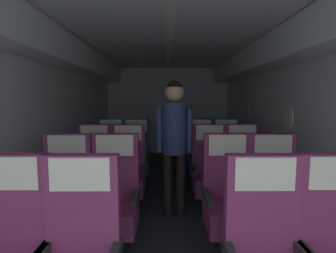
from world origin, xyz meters
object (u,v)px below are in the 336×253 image
(seat_c_left_aisle, at_px, (128,173))
(seat_d_left_aisle, at_px, (136,157))
(seat_d_left_window, at_px, (110,157))
(seat_c_left_window, at_px, (93,173))
(flight_attendant, at_px, (174,133))
(seat_b_left_aisle, at_px, (114,202))
(seat_b_left_window, at_px, (65,202))
(seat_d_right_window, at_px, (201,157))
(seat_c_right_aisle, at_px, (243,173))
(seat_b_right_aisle, at_px, (275,202))
(seat_b_right_window, at_px, (228,201))
(seat_d_right_aisle, at_px, (227,157))
(seat_c_right_window, at_px, (210,173))

(seat_c_left_aisle, xyz_separation_m, seat_d_left_aisle, (-0.00, 0.94, 0.00))
(seat_d_left_window, height_order, seat_d_left_aisle, same)
(seat_c_left_window, height_order, flight_attendant, flight_attendant)
(seat_b_left_aisle, height_order, flight_attendant, flight_attendant)
(seat_b_left_window, height_order, flight_attendant, flight_attendant)
(seat_d_left_aisle, height_order, seat_d_right_window, same)
(seat_c_right_aisle, distance_m, seat_d_left_window, 2.17)
(seat_d_left_window, height_order, seat_d_right_window, same)
(seat_b_right_aisle, distance_m, seat_d_right_window, 1.95)
(seat_c_left_aisle, relative_size, seat_c_right_aisle, 1.00)
(seat_b_right_window, bearing_deg, seat_c_left_aisle, 139.76)
(seat_c_right_aisle, height_order, seat_d_left_aisle, same)
(seat_b_left_aisle, distance_m, seat_b_right_aisle, 1.52)
(seat_c_left_window, height_order, seat_c_left_aisle, same)
(seat_b_right_window, height_order, seat_d_left_window, same)
(seat_b_left_window, xyz_separation_m, seat_b_right_aisle, (1.98, 0.00, 0.00))
(seat_b_right_aisle, height_order, seat_c_right_aisle, same)
(seat_c_right_aisle, xyz_separation_m, seat_d_left_window, (-1.96, 0.94, 0.00))
(seat_b_left_window, relative_size, seat_b_right_aisle, 1.00)
(seat_c_left_window, distance_m, seat_d_right_window, 1.81)
(seat_b_left_window, distance_m, seat_b_right_aisle, 1.98)
(seat_b_left_window, bearing_deg, seat_c_left_window, 90.54)
(seat_d_right_aisle, bearing_deg, flight_attendant, -128.09)
(seat_b_left_window, xyz_separation_m, seat_c_right_aisle, (1.96, 0.96, 0.00))
(seat_b_left_window, relative_size, seat_d_left_window, 1.00)
(seat_b_left_aisle, bearing_deg, seat_d_left_aisle, 90.33)
(seat_b_left_aisle, xyz_separation_m, flight_attendant, (0.59, 0.70, 0.56))
(seat_b_right_aisle, bearing_deg, seat_d_right_window, 103.13)
(seat_d_left_aisle, bearing_deg, seat_c_right_window, -40.92)
(seat_c_right_aisle, bearing_deg, seat_c_right_window, -178.14)
(seat_d_left_aisle, height_order, flight_attendant, flight_attendant)
(seat_b_right_aisle, height_order, seat_c_left_window, same)
(seat_c_right_window, distance_m, flight_attendant, 0.77)
(seat_d_left_window, bearing_deg, seat_c_right_aisle, -25.76)
(seat_d_left_window, bearing_deg, seat_b_right_aisle, -43.97)
(seat_c_left_window, height_order, seat_d_right_window, same)
(seat_b_right_aisle, distance_m, seat_c_left_window, 2.20)
(seat_c_right_aisle, height_order, seat_d_right_aisle, same)
(seat_c_right_window, bearing_deg, seat_d_right_window, 89.39)
(seat_c_left_aisle, height_order, flight_attendant, flight_attendant)
(seat_c_left_window, xyz_separation_m, seat_d_left_window, (0.02, 0.94, 0.00))
(seat_b_right_aisle, xyz_separation_m, seat_d_right_window, (-0.44, 1.90, 0.00))
(seat_d_left_aisle, bearing_deg, seat_d_right_window, 1.17)
(seat_b_left_window, height_order, seat_d_left_window, same)
(seat_b_left_aisle, height_order, seat_d_left_aisle, same)
(seat_b_right_aisle, distance_m, seat_d_left_window, 2.73)
(seat_b_left_aisle, bearing_deg, seat_d_right_aisle, 51.12)
(seat_d_left_aisle, bearing_deg, seat_b_left_aisle, -89.67)
(seat_c_right_aisle, relative_size, seat_d_right_aisle, 1.00)
(seat_b_right_window, bearing_deg, seat_b_left_aisle, -179.81)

